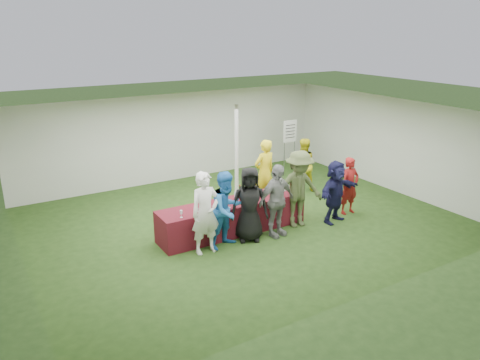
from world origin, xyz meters
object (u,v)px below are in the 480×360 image
customer_0 (206,213)px  customer_1 (227,210)px  dump_bucket (295,189)px  customer_6 (350,186)px  wine_list_sign (290,135)px  customer_2 (249,204)px  serving_table (233,217)px  customer_4 (299,189)px  customer_5 (335,192)px  staff_back (303,165)px  staff_pourer (264,172)px  customer_3 (276,201)px

customer_0 → customer_1: bearing=2.6°
dump_bucket → customer_1: customer_1 is taller
customer_6 → wine_list_sign: bearing=78.8°
dump_bucket → customer_6: size_ratio=0.15×
customer_0 → customer_2: 1.11m
serving_table → customer_4: (1.52, -0.51, 0.56)m
serving_table → customer_6: bearing=-9.6°
serving_table → customer_5: bearing=-17.3°
customer_4 → customer_5: bearing=-6.1°
wine_list_sign → customer_6: (-0.64, -3.44, -0.57)m
staff_back → customer_5: size_ratio=1.01×
customer_2 → customer_5: 2.36m
wine_list_sign → customer_5: 3.94m
staff_pourer → customer_6: size_ratio=1.21×
wine_list_sign → customer_3: bearing=-130.3°
customer_0 → customer_3: customer_0 is taller
staff_pourer → customer_0: staff_pourer is taller
wine_list_sign → customer_0: 5.97m
serving_table → dump_bucket: 1.72m
customer_6 → customer_4: bearing=178.6°
customer_1 → customer_2: (0.58, 0.01, -0.00)m
customer_4 → customer_5: (0.93, -0.26, -0.16)m
staff_pourer → customer_2: (-1.53, -1.69, -0.04)m
wine_list_sign → staff_back: bearing=-112.8°
customer_3 → customer_5: bearing=-10.1°
dump_bucket → customer_2: bearing=-167.4°
dump_bucket → customer_5: size_ratio=0.15×
customer_3 → customer_4: customer_4 is taller
customer_1 → customer_3: 1.23m
staff_pourer → customer_6: 2.25m
wine_list_sign → staff_pourer: bearing=-140.5°
serving_table → customer_4: 1.70m
serving_table → customer_2: size_ratio=2.11×
serving_table → dump_bucket: dump_bucket is taller
dump_bucket → staff_back: staff_back is taller
serving_table → customer_3: customer_3 is taller
wine_list_sign → staff_back: size_ratio=1.14×
dump_bucket → customer_0: size_ratio=0.13×
customer_3 → customer_6: size_ratio=1.15×
staff_back → customer_0: bearing=33.1°
customer_3 → customer_1: bearing=166.7°
customer_4 → staff_back: bearing=58.8°
customer_0 → customer_2: size_ratio=1.05×
customer_1 → customer_5: (2.93, -0.19, -0.07)m
dump_bucket → customer_6: (1.51, -0.31, -0.10)m
customer_0 → customer_3: bearing=-3.7°
wine_list_sign → customer_6: 3.54m
customer_1 → customer_6: size_ratio=1.15×
customer_3 → customer_6: customer_3 is taller
staff_pourer → customer_0: (-2.65, -1.74, -0.00)m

